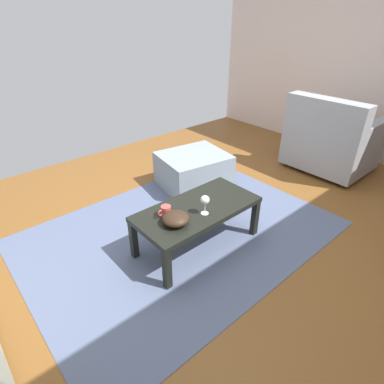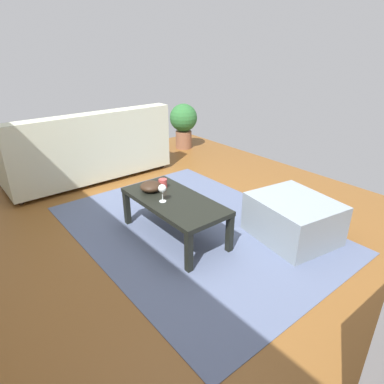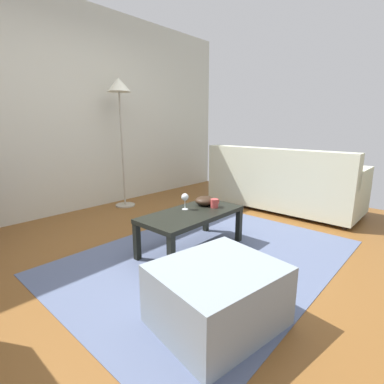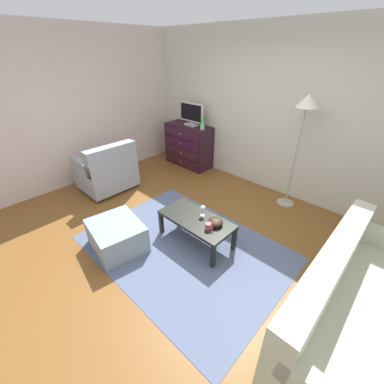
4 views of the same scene
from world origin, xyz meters
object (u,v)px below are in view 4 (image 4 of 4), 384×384
object	(u,v)px
tv	(192,114)
wine_glass	(203,208)
bowl_decorative	(215,222)
couch_large	(353,309)
coffee_table	(196,221)
mug	(208,226)
standing_lamp	(305,113)
ottoman	(117,236)
armchair	(107,171)
lava_lamp	(202,122)
dresser	(188,145)

from	to	relation	value
tv	wine_glass	distance (m)	2.61
bowl_decorative	couch_large	size ratio (longest dim) A/B	0.10
coffee_table	mug	xyz separation A→B (m)	(0.26, -0.06, 0.09)
standing_lamp	wine_glass	bearing A→B (deg)	-105.43
tv	wine_glass	size ratio (longest dim) A/B	3.93
wine_glass	ottoman	distance (m)	1.19
tv	armchair	size ratio (longest dim) A/B	0.68
mug	coffee_table	bearing A→B (deg)	166.37
mug	tv	bearing A→B (deg)	137.83
standing_lamp	lava_lamp	bearing A→B (deg)	179.85
tv	wine_glass	world-z (taller)	tv
mug	armchair	world-z (taller)	armchair
wine_glass	standing_lamp	xyz separation A→B (m)	(0.46, 1.65, 1.03)
tv	standing_lamp	distance (m)	2.33
wine_glass	bowl_decorative	distance (m)	0.26
dresser	standing_lamp	size ratio (longest dim) A/B	0.60
tv	lava_lamp	xyz separation A→B (m)	(0.37, -0.07, -0.09)
wine_glass	ottoman	bearing A→B (deg)	-127.05
mug	armchair	xyz separation A→B (m)	(-2.45, 0.02, -0.05)
dresser	ottoman	xyz separation A→B (m)	(1.23, -2.61, -0.27)
dresser	mug	size ratio (longest dim) A/B	9.43
coffee_table	standing_lamp	xyz separation A→B (m)	(0.48, 1.75, 1.20)
tv	mug	distance (m)	2.91
bowl_decorative	wine_glass	bearing A→B (deg)	170.51
couch_large	coffee_table	bearing A→B (deg)	179.87
mug	couch_large	size ratio (longest dim) A/B	0.06
lava_lamp	wine_glass	bearing A→B (deg)	-48.20
armchair	wine_glass	bearing A→B (deg)	3.88
lava_lamp	standing_lamp	xyz separation A→B (m)	(1.94, -0.01, 0.47)
ottoman	standing_lamp	size ratio (longest dim) A/B	0.39
armchair	couch_large	bearing A→B (deg)	0.57
wine_glass	coffee_table	bearing A→B (deg)	-101.19
coffee_table	couch_large	size ratio (longest dim) A/B	0.50
lava_lamp	mug	bearing A→B (deg)	-46.63
couch_large	armchair	distance (m)	4.05
lava_lamp	bowl_decorative	world-z (taller)	lava_lamp
bowl_decorative	coffee_table	bearing A→B (deg)	-166.82
lava_lamp	mug	xyz separation A→B (m)	(1.72, -1.82, -0.63)
lava_lamp	mug	size ratio (longest dim) A/B	2.89
ottoman	bowl_decorative	bearing A→B (deg)	42.92
dresser	wine_glass	size ratio (longest dim) A/B	6.85
dresser	couch_large	xyz separation A→B (m)	(3.76, -1.81, -0.11)
tv	ottoman	bearing A→B (deg)	-66.38
couch_large	armchair	size ratio (longest dim) A/B	2.22
lava_lamp	ottoman	xyz separation A→B (m)	(0.79, -2.57, -0.87)
dresser	armchair	distance (m)	1.87
coffee_table	bowl_decorative	world-z (taller)	bowl_decorative
standing_lamp	armchair	bearing A→B (deg)	-145.93
tv	standing_lamp	size ratio (longest dim) A/B	0.35
tv	ottoman	size ratio (longest dim) A/B	0.88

